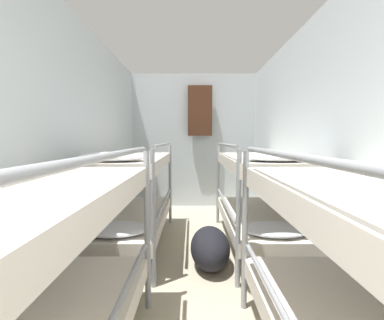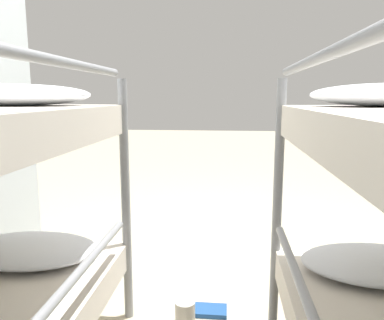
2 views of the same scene
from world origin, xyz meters
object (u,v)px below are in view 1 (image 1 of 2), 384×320
object	(u,v)px
bunk_stack_left_far	(130,191)
duffel_bag	(210,248)
bunk_stack_left_near	(4,298)
bunk_stack_right_far	(259,191)
hanging_coat	(200,111)

from	to	relation	value
bunk_stack_left_far	duffel_bag	size ratio (longest dim) A/B	2.79
bunk_stack_left_far	bunk_stack_left_near	bearing A→B (deg)	-90.00
bunk_stack_right_far	hanging_coat	world-z (taller)	hanging_coat
bunk_stack_left_far	duffel_bag	world-z (taller)	bunk_stack_left_far
bunk_stack_right_far	duffel_bag	distance (m)	0.89
duffel_bag	hanging_coat	bearing A→B (deg)	90.97
duffel_bag	bunk_stack_left_far	bearing A→B (deg)	153.94
bunk_stack_left_near	hanging_coat	distance (m)	4.06
bunk_stack_right_far	duffel_bag	bearing A→B (deg)	-143.67
bunk_stack_right_far	duffel_bag	size ratio (longest dim) A/B	2.79
bunk_stack_left_near	bunk_stack_left_far	distance (m)	2.00
bunk_stack_right_far	hanging_coat	xyz separation A→B (m)	(-0.64, 1.80, 1.11)
duffel_bag	hanging_coat	world-z (taller)	hanging_coat
bunk_stack_right_far	hanging_coat	size ratio (longest dim) A/B	1.97
duffel_bag	hanging_coat	size ratio (longest dim) A/B	0.70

